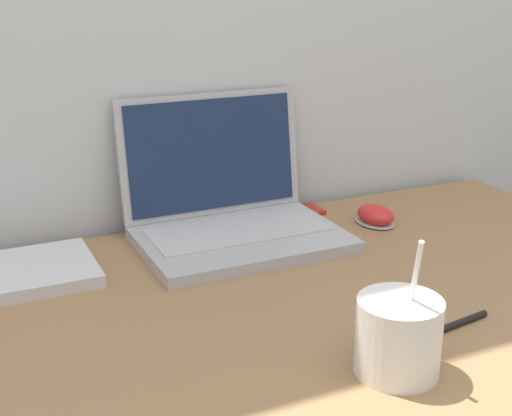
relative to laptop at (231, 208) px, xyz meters
name	(u,v)px	position (x,y,z in m)	size (l,w,h in m)	color
laptop	(231,208)	(0.00, 0.00, 0.00)	(0.34, 0.27, 0.23)	#ADADB2
drink_cup	(398,335)	(0.00, -0.48, 0.00)	(0.10, 0.10, 0.17)	silver
computer_mouse	(375,216)	(0.26, -0.05, -0.04)	(0.06, 0.08, 0.03)	#B2B2B7
usb_stick	(314,209)	(0.20, 0.06, -0.05)	(0.02, 0.06, 0.01)	#B2261E
pen	(447,327)	(0.12, -0.43, -0.05)	(0.14, 0.03, 0.01)	black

